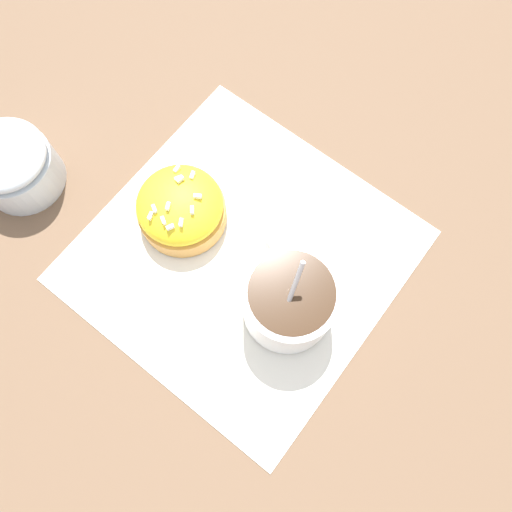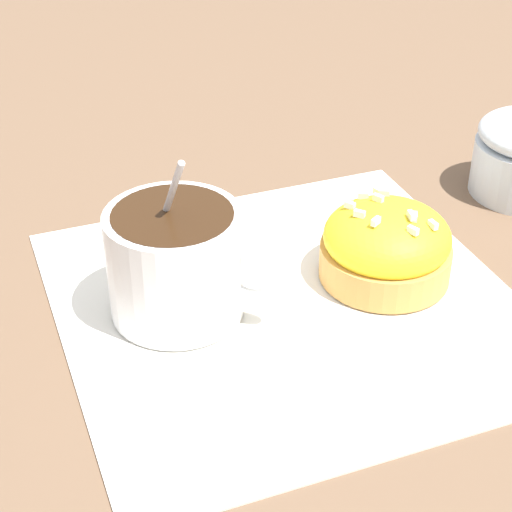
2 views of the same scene
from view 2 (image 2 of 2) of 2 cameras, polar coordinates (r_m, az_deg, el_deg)
ground_plane at (r=0.54m, az=2.14°, el=-3.29°), size 3.00×3.00×0.00m
paper_napkin at (r=0.53m, az=2.14°, el=-3.16°), size 0.31×0.31×0.00m
coffee_cup at (r=0.51m, az=-5.28°, el=-0.21°), size 0.10×0.08×0.11m
frosted_pastry at (r=0.55m, az=8.68°, el=0.69°), size 0.08×0.08×0.05m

